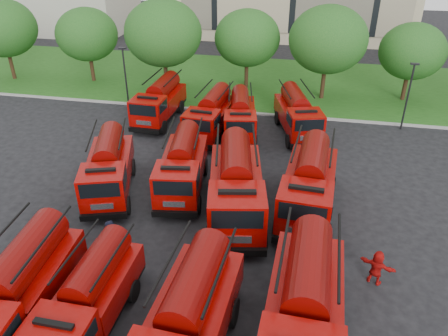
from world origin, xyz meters
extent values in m
plane|color=black|center=(0.00, 0.00, 0.00)|extent=(140.00, 140.00, 0.00)
cube|color=#1B4A13|center=(0.00, 26.00, 0.06)|extent=(70.00, 16.00, 0.12)
cube|color=gray|center=(0.00, 17.90, 0.07)|extent=(70.00, 0.30, 0.14)
cylinder|color=#382314|center=(-24.00, 22.00, 1.31)|extent=(0.36, 0.36, 2.62)
ellipsoid|color=#144816|center=(-24.00, 22.00, 5.03)|extent=(6.30, 6.30, 5.36)
cylinder|color=#382314|center=(-16.00, 23.00, 1.19)|extent=(0.36, 0.36, 2.38)
ellipsoid|color=#144816|center=(-16.00, 23.00, 4.56)|extent=(5.71, 5.71, 4.86)
cylinder|color=#382314|center=(-8.00, 21.50, 1.40)|extent=(0.36, 0.36, 2.80)
ellipsoid|color=#144816|center=(-8.00, 21.50, 5.36)|extent=(6.72, 6.72, 5.71)
cylinder|color=#382314|center=(-1.00, 24.00, 1.22)|extent=(0.36, 0.36, 2.45)
ellipsoid|color=#144816|center=(-1.00, 24.00, 4.69)|extent=(5.88, 5.88, 5.00)
cylinder|color=#382314|center=(6.00, 22.50, 1.36)|extent=(0.36, 0.36, 2.73)
ellipsoid|color=#144816|center=(6.00, 22.50, 5.23)|extent=(6.55, 6.55, 5.57)
cylinder|color=#382314|center=(13.00, 23.50, 1.14)|extent=(0.36, 0.36, 2.27)
ellipsoid|color=#144816|center=(13.00, 23.50, 4.36)|extent=(5.46, 5.46, 4.64)
cylinder|color=black|center=(-10.00, 17.20, 2.50)|extent=(0.14, 0.14, 5.00)
cube|color=black|center=(-10.00, 17.20, 5.05)|extent=(0.60, 0.25, 0.12)
cylinder|color=black|center=(12.00, 17.20, 2.50)|extent=(0.14, 0.14, 5.00)
cube|color=black|center=(12.00, 17.20, 5.05)|extent=(0.60, 0.25, 0.12)
cube|color=black|center=(-5.36, -5.07, 0.67)|extent=(2.82, 7.32, 0.31)
cube|color=#780200|center=(-5.43, -3.95, 1.49)|extent=(2.81, 4.87, 1.33)
cylinder|color=#560402|center=(-5.43, -3.95, 2.58)|extent=(1.81, 4.40, 1.54)
cylinder|color=black|center=(-6.65, -3.30, 0.56)|extent=(0.43, 1.15, 1.13)
cylinder|color=black|center=(-4.30, -3.15, 0.56)|extent=(0.43, 1.15, 1.13)
cube|color=black|center=(-2.67, -4.58, 0.57)|extent=(2.09, 6.19, 0.26)
cube|color=#780200|center=(-2.66, -3.61, 1.28)|extent=(2.20, 4.08, 1.15)
cylinder|color=#560402|center=(-2.66, -3.61, 2.21)|extent=(1.36, 3.72, 1.32)
cylinder|color=black|center=(-3.67, -2.99, 0.48)|extent=(0.32, 0.97, 0.97)
cylinder|color=black|center=(-1.64, -3.01, 0.48)|extent=(0.32, 0.97, 0.97)
cube|color=#780200|center=(1.43, -4.05, 1.51)|extent=(2.80, 4.92, 1.35)
cylinder|color=#560402|center=(1.43, -4.05, 2.62)|extent=(1.79, 4.45, 1.56)
cylinder|color=black|center=(0.27, -3.26, 0.57)|extent=(0.42, 1.16, 1.15)
cylinder|color=black|center=(2.66, -3.39, 0.57)|extent=(0.42, 1.16, 1.15)
cube|color=black|center=(5.36, -3.89, 0.71)|extent=(2.77, 7.73, 0.33)
cube|color=#780200|center=(5.40, -2.69, 1.59)|extent=(2.85, 5.12, 1.42)
cylinder|color=#560402|center=(5.40, -2.69, 2.75)|extent=(1.79, 4.64, 1.64)
cylinder|color=black|center=(4.17, -1.88, 0.60)|extent=(0.42, 1.21, 1.20)
cylinder|color=black|center=(6.69, -1.96, 0.60)|extent=(0.42, 1.21, 1.20)
cube|color=black|center=(-6.07, 4.79, 0.62)|extent=(4.17, 7.07, 0.29)
cube|color=black|center=(-5.02, 1.55, 0.58)|extent=(2.36, 0.97, 0.34)
cube|color=#780200|center=(-5.36, 2.60, 1.70)|extent=(2.89, 2.73, 1.87)
cube|color=black|center=(-5.03, 1.57, 2.14)|extent=(1.93, 0.67, 0.82)
cube|color=#780200|center=(-6.39, 5.79, 1.39)|extent=(3.59, 4.92, 1.25)
cylinder|color=#560402|center=(-6.39, 5.79, 2.41)|extent=(2.61, 4.28, 1.44)
cylinder|color=black|center=(-6.35, 2.08, 0.53)|extent=(0.64, 1.11, 1.06)
cylinder|color=black|center=(-4.25, 2.75, 0.53)|extent=(0.64, 1.11, 1.06)
cylinder|color=black|center=(-7.65, 6.09, 0.53)|extent=(0.64, 1.11, 1.06)
cylinder|color=black|center=(-5.55, 6.77, 0.53)|extent=(0.64, 1.11, 1.06)
cube|color=black|center=(-1.96, 5.83, 0.62)|extent=(3.14, 6.96, 0.29)
cube|color=black|center=(-1.47, 2.46, 0.58)|extent=(2.41, 0.58, 0.34)
cube|color=#780200|center=(-1.63, 3.56, 1.70)|extent=(2.63, 2.42, 1.87)
cube|color=black|center=(-1.48, 2.49, 2.13)|extent=(2.00, 0.34, 0.81)
cube|color=#780200|center=(-2.11, 6.88, 1.39)|extent=(2.96, 4.70, 1.25)
cylinder|color=#560402|center=(-2.11, 6.88, 2.41)|extent=(2.00, 4.19, 1.44)
cylinder|color=black|center=(-2.69, 3.21, 0.53)|extent=(0.48, 1.09, 1.05)
cylinder|color=black|center=(-0.51, 3.52, 0.53)|extent=(0.48, 1.09, 1.05)
cylinder|color=black|center=(-3.30, 7.38, 0.53)|extent=(0.48, 1.09, 1.05)
cylinder|color=black|center=(-1.12, 7.70, 0.53)|extent=(0.48, 1.09, 1.05)
cube|color=black|center=(1.53, 3.92, 0.72)|extent=(3.92, 8.05, 0.33)
cube|color=black|center=(2.25, 0.08, 0.66)|extent=(2.76, 0.78, 0.39)
cube|color=#780200|center=(2.02, 1.32, 1.96)|extent=(3.10, 2.88, 2.15)
cube|color=black|center=(2.25, 0.11, 2.45)|extent=(2.28, 0.48, 0.94)
cube|color=#780200|center=(1.30, 5.11, 1.60)|extent=(3.59, 5.48, 1.43)
cylinder|color=#560402|center=(1.30, 5.11, 2.77)|extent=(2.48, 4.85, 1.65)
cylinder|color=black|center=(0.81, 0.87, 0.61)|extent=(0.60, 1.26, 1.21)
cylinder|color=black|center=(3.30, 1.34, 0.61)|extent=(0.60, 1.26, 1.21)
cylinder|color=black|center=(-0.09, 5.63, 0.61)|extent=(0.60, 1.26, 1.21)
cylinder|color=black|center=(2.40, 6.10, 0.61)|extent=(0.60, 1.26, 1.21)
cube|color=black|center=(5.29, 5.01, 0.68)|extent=(2.90, 7.46, 0.31)
cube|color=black|center=(5.03, 1.30, 0.63)|extent=(2.62, 0.44, 0.37)
cube|color=#780200|center=(5.11, 2.50, 1.85)|extent=(2.71, 2.47, 2.04)
cube|color=black|center=(5.03, 1.34, 2.32)|extent=(2.19, 0.20, 0.89)
cube|color=#780200|center=(5.37, 6.15, 1.52)|extent=(2.89, 4.97, 1.36)
cylinder|color=#560402|center=(5.37, 6.15, 2.63)|extent=(1.87, 4.49, 1.57)
cylinder|color=black|center=(3.90, 2.38, 0.57)|extent=(0.44, 1.17, 1.15)
cylinder|color=black|center=(6.30, 2.21, 0.57)|extent=(0.44, 1.17, 1.15)
cylinder|color=black|center=(4.22, 6.96, 0.57)|extent=(0.44, 1.17, 1.15)
cylinder|color=black|center=(6.62, 6.80, 0.57)|extent=(0.44, 1.17, 1.15)
cube|color=black|center=(-6.54, 15.34, 0.62)|extent=(2.39, 6.73, 0.29)
cube|color=black|center=(-6.65, 11.96, 0.57)|extent=(2.39, 0.31, 0.33)
cube|color=#780200|center=(-6.61, 13.05, 1.69)|extent=(2.40, 2.17, 1.86)
cube|color=black|center=(-6.65, 11.99, 2.12)|extent=(2.00, 0.11, 0.81)
cube|color=#780200|center=(-6.51, 16.38, 1.38)|extent=(2.47, 4.45, 1.24)
cylinder|color=#560402|center=(-6.51, 16.38, 2.39)|extent=(1.55, 4.04, 1.43)
cylinder|color=black|center=(-7.71, 12.90, 0.52)|extent=(0.37, 1.06, 1.05)
cylinder|color=black|center=(-5.53, 12.83, 0.52)|extent=(0.37, 1.06, 1.05)
cylinder|color=black|center=(-7.59, 17.08, 0.52)|extent=(0.37, 1.06, 1.05)
cylinder|color=black|center=(-5.40, 17.02, 0.52)|extent=(0.37, 1.06, 1.05)
cube|color=black|center=(-2.02, 13.60, 0.61)|extent=(2.64, 6.67, 0.28)
cube|color=black|center=(-2.27, 10.30, 0.56)|extent=(2.34, 0.41, 0.33)
cube|color=#780200|center=(-2.19, 11.37, 1.65)|extent=(2.43, 2.22, 1.82)
cube|color=black|center=(-2.27, 10.33, 2.07)|extent=(1.96, 0.20, 0.79)
cube|color=#780200|center=(-1.94, 14.62, 1.35)|extent=(2.61, 4.45, 1.21)
cylinder|color=#560402|center=(-1.94, 14.62, 2.34)|extent=(1.70, 4.01, 1.40)
cylinder|color=black|center=(-3.27, 11.27, 0.51)|extent=(0.40, 1.05, 1.03)
cylinder|color=black|center=(-1.14, 11.10, 0.51)|extent=(0.40, 1.05, 1.03)
cylinder|color=black|center=(-2.96, 15.36, 0.51)|extent=(0.40, 1.05, 1.03)
cylinder|color=black|center=(-0.82, 15.19, 0.51)|extent=(0.40, 1.05, 1.03)
cube|color=black|center=(0.08, 13.93, 0.58)|extent=(3.06, 6.48, 0.27)
cube|color=black|center=(0.61, 10.82, 0.53)|extent=(2.23, 0.59, 0.31)
cube|color=#780200|center=(0.43, 11.82, 1.58)|extent=(2.48, 2.30, 1.73)
cube|color=black|center=(0.60, 10.84, 1.98)|extent=(1.85, 0.36, 0.76)
cube|color=#780200|center=(-0.09, 14.89, 1.29)|extent=(2.84, 4.40, 1.16)
cylinder|color=#560402|center=(-0.09, 14.89, 2.23)|extent=(1.94, 3.91, 1.33)
cylinder|color=black|center=(-0.54, 11.48, 0.49)|extent=(0.47, 1.02, 0.98)
cylinder|color=black|center=(1.47, 11.82, 0.49)|extent=(0.47, 1.02, 0.98)
cylinder|color=black|center=(-1.20, 15.33, 0.49)|extent=(0.47, 1.02, 0.98)
cylinder|color=black|center=(0.81, 15.68, 0.49)|extent=(0.47, 1.02, 0.98)
cube|color=black|center=(4.18, 14.97, 0.61)|extent=(3.87, 6.86, 0.28)
cube|color=black|center=(5.10, 11.80, 0.56)|extent=(2.30, 0.87, 0.33)
cube|color=#780200|center=(4.80, 12.83, 1.65)|extent=(2.76, 2.60, 1.82)
cube|color=black|center=(5.09, 11.82, 2.07)|extent=(1.89, 0.59, 0.79)
cube|color=#780200|center=(3.89, 15.96, 1.35)|extent=(3.39, 4.75, 1.21)
cylinder|color=#560402|center=(3.89, 15.96, 2.34)|extent=(2.43, 4.15, 1.40)
cylinder|color=black|center=(3.82, 12.35, 0.51)|extent=(0.60, 1.07, 1.02)
cylinder|color=black|center=(5.88, 12.95, 0.51)|extent=(0.60, 1.07, 1.02)
cylinder|color=black|center=(2.68, 16.28, 0.51)|extent=(0.60, 1.07, 1.02)
cylinder|color=black|center=(4.74, 16.88, 0.51)|extent=(0.60, 1.07, 1.02)
imported|color=black|center=(-3.74, -0.29, 0.00)|extent=(1.00, 0.82, 1.75)
imported|color=#B00F0D|center=(8.41, 0.04, 0.00)|extent=(1.71, 1.24, 1.69)
camera|label=1|loc=(4.70, -15.23, 14.01)|focal=35.00mm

